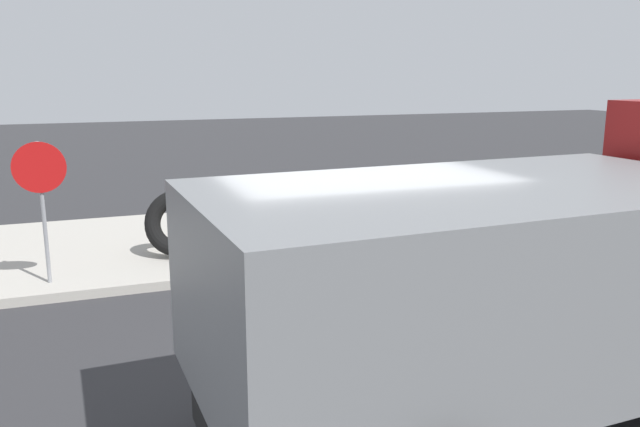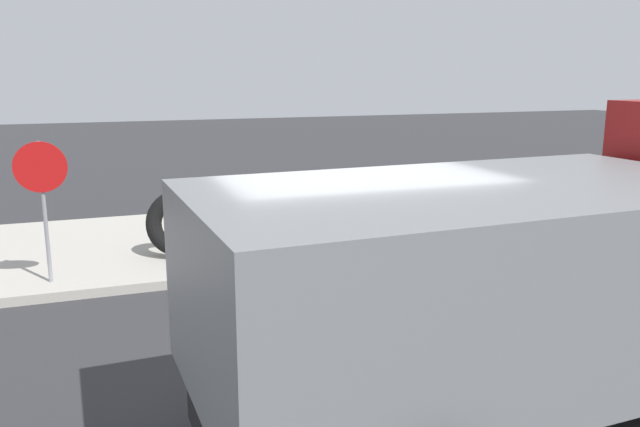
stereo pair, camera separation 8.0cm
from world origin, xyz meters
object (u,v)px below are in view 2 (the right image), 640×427
(fire_hydrant, at_px, (193,223))
(dump_truck_gray, at_px, (590,259))
(stop_sign, at_px, (42,186))
(loose_tire, at_px, (180,222))

(fire_hydrant, bearing_deg, dump_truck_gray, -69.39)
(stop_sign, bearing_deg, fire_hydrant, 27.61)
(loose_tire, xyz_separation_m, dump_truck_gray, (2.91, -6.52, 0.86))
(loose_tire, relative_size, stop_sign, 0.55)
(fire_hydrant, height_order, loose_tire, loose_tire)
(fire_hydrant, distance_m, loose_tire, 0.55)
(stop_sign, distance_m, dump_truck_gray, 7.60)
(loose_tire, bearing_deg, fire_hydrant, 57.30)
(dump_truck_gray, bearing_deg, fire_hydrant, 110.61)
(fire_hydrant, xyz_separation_m, loose_tire, (-0.29, -0.45, 0.12))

